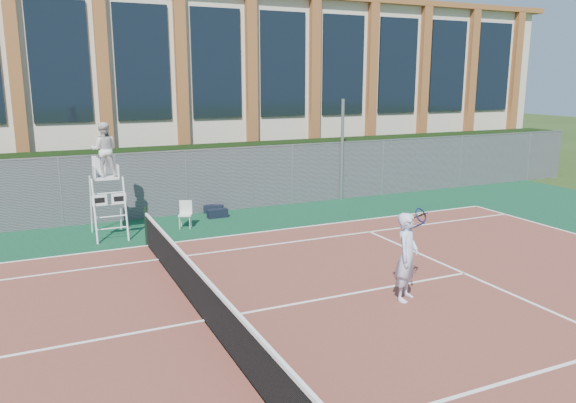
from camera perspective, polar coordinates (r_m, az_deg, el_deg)
name	(u,v)px	position (r m, az deg, el deg)	size (l,w,h in m)	color
ground	(205,322)	(11.14, -8.45, -12.00)	(120.00, 120.00, 0.00)	#233814
apron	(191,303)	(12.03, -9.83, -10.14)	(36.00, 20.00, 0.01)	#0D3B29
tennis_court	(205,321)	(11.13, -8.46, -11.90)	(23.77, 10.97, 0.02)	brown
tennis_net	(204,296)	(10.93, -8.54, -9.43)	(0.10, 11.30, 1.10)	black
fence	(127,188)	(19.10, -16.07, 1.37)	(40.00, 0.06, 2.20)	#595E60
hedge	(121,182)	(20.27, -16.61, 1.94)	(40.00, 1.40, 2.20)	black
building	(90,89)	(27.88, -19.45, 10.74)	(45.00, 10.60, 8.22)	beige
steel_pole	(342,150)	(21.57, 5.51, 5.22)	(0.12, 0.12, 3.86)	#9EA0A5
umpire_chair	(104,153)	(17.07, -18.17, 4.71)	(0.95, 1.46, 3.41)	white
plastic_chair	(186,212)	(17.88, -10.37, -1.04)	(0.52, 0.52, 0.84)	silver
sports_bag_near	(217,213)	(19.03, -7.18, -1.20)	(0.68, 0.27, 0.29)	black
sports_bag_far	(214,209)	(19.73, -7.57, -0.76)	(0.67, 0.29, 0.27)	black
tennis_player	(407,257)	(11.93, 12.00, -5.50)	(1.09, 0.84, 1.87)	silver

